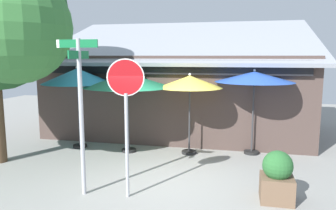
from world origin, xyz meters
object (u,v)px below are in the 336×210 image
at_px(patio_umbrella_teal_left, 77,77).
at_px(sidewalk_planter, 277,177).
at_px(patio_umbrella_mustard_right, 190,83).
at_px(patio_umbrella_royal_blue_far_right, 254,78).
at_px(stop_sign, 126,103).
at_px(patio_umbrella_forest_green_center, 128,81).
at_px(street_sign_post, 81,103).

xyz_separation_m(patio_umbrella_teal_left, sidewalk_planter, (5.72, -2.69, -1.76)).
distance_m(patio_umbrella_mustard_right, patio_umbrella_royal_blue_far_right, 1.87).
bearing_deg(sidewalk_planter, patio_umbrella_mustard_right, 128.55).
height_order(stop_sign, patio_umbrella_royal_blue_far_right, stop_sign).
bearing_deg(patio_umbrella_teal_left, patio_umbrella_royal_blue_far_right, 5.23).
bearing_deg(patio_umbrella_royal_blue_far_right, patio_umbrella_teal_left, -174.77).
relative_size(patio_umbrella_mustard_right, patio_umbrella_royal_blue_far_right, 0.95).
bearing_deg(patio_umbrella_mustard_right, patio_umbrella_forest_green_center, -173.84).
relative_size(patio_umbrella_teal_left, sidewalk_planter, 2.50).
relative_size(street_sign_post, sidewalk_planter, 3.13).
bearing_deg(patio_umbrella_teal_left, stop_sign, -49.11).
height_order(street_sign_post, patio_umbrella_royal_blue_far_right, street_sign_post).
distance_m(patio_umbrella_forest_green_center, patio_umbrella_royal_blue_far_right, 3.69).
xyz_separation_m(stop_sign, patio_umbrella_forest_green_center, (-1.06, 3.06, 0.20)).
relative_size(stop_sign, patio_umbrella_mustard_right, 1.18).
distance_m(street_sign_post, sidewalk_planter, 4.23).
relative_size(patio_umbrella_teal_left, patio_umbrella_forest_green_center, 0.99).
height_order(patio_umbrella_forest_green_center, patio_umbrella_mustard_right, patio_umbrella_forest_green_center).
xyz_separation_m(street_sign_post, patio_umbrella_teal_left, (-1.79, 3.23, 0.31)).
height_order(stop_sign, patio_umbrella_mustard_right, stop_sign).
bearing_deg(patio_umbrella_forest_green_center, patio_umbrella_mustard_right, 6.16).
bearing_deg(stop_sign, sidewalk_planter, 9.15).
xyz_separation_m(stop_sign, sidewalk_planter, (2.98, 0.48, -1.47)).
distance_m(patio_umbrella_mustard_right, sidewalk_planter, 3.90).
bearing_deg(patio_umbrella_mustard_right, patio_umbrella_teal_left, -178.60).
bearing_deg(patio_umbrella_teal_left, patio_umbrella_forest_green_center, -3.76).
relative_size(street_sign_post, patio_umbrella_royal_blue_far_right, 1.28).
bearing_deg(sidewalk_planter, patio_umbrella_royal_blue_far_right, 97.04).
relative_size(street_sign_post, stop_sign, 1.14).
xyz_separation_m(patio_umbrella_mustard_right, sidewalk_planter, (2.21, -2.77, -1.63)).
bearing_deg(patio_umbrella_teal_left, sidewalk_planter, -25.16).
bearing_deg(street_sign_post, stop_sign, 3.89).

